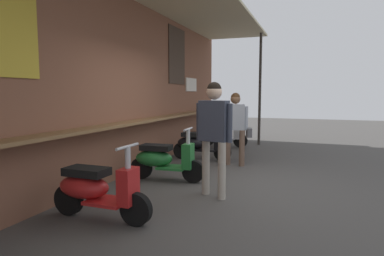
{
  "coord_description": "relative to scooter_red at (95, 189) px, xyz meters",
  "views": [
    {
      "loc": [
        -5.39,
        -1.43,
        1.57
      ],
      "look_at": [
        1.16,
        0.94,
        0.85
      ],
      "focal_mm": 31.14,
      "sensor_mm": 36.0,
      "label": 1
    }
  ],
  "objects": [
    {
      "name": "market_stall_facade",
      "position": [
        2.0,
        0.81,
        1.55
      ],
      "size": [
        11.61,
        2.16,
        3.53
      ],
      "color": "brown",
      "rests_on": "ground_plane"
    },
    {
      "name": "shopper_browsing",
      "position": [
        1.39,
        -1.13,
        0.7
      ],
      "size": [
        0.28,
        0.58,
        1.74
      ],
      "rotation": [
        0.0,
        0.0,
        2.98
      ],
      "color": "#ADA393",
      "rests_on": "ground_plane"
    },
    {
      "name": "scooter_red",
      "position": [
        0.0,
        0.0,
        0.0
      ],
      "size": [
        0.46,
        1.4,
        0.97
      ],
      "rotation": [
        0.0,
        0.0,
        -1.59
      ],
      "color": "red",
      "rests_on": "ground_plane"
    },
    {
      "name": "shopper_with_handbag",
      "position": [
        3.69,
        -0.97,
        0.57
      ],
      "size": [
        0.41,
        0.64,
        1.59
      ],
      "rotation": [
        0.0,
        0.0,
        0.31
      ],
      "color": "brown",
      "rests_on": "ground_plane"
    },
    {
      "name": "scooter_black",
      "position": [
        4.01,
        -0.0,
        0.0
      ],
      "size": [
        0.49,
        1.4,
        0.97
      ],
      "rotation": [
        0.0,
        0.0,
        -1.5
      ],
      "color": "black",
      "rests_on": "ground_plane"
    },
    {
      "name": "scooter_green",
      "position": [
        1.99,
        -0.0,
        0.0
      ],
      "size": [
        0.49,
        1.4,
        0.97
      ],
      "rotation": [
        0.0,
        0.0,
        -1.5
      ],
      "color": "#237533",
      "rests_on": "ground_plane"
    },
    {
      "name": "scooter_silver",
      "position": [
        6.12,
        -0.0,
        0.0
      ],
      "size": [
        0.46,
        1.4,
        0.97
      ],
      "rotation": [
        0.0,
        0.0,
        -1.6
      ],
      "color": "#B2B5BA",
      "rests_on": "ground_plane"
    },
    {
      "name": "ground_plane",
      "position": [
        2.0,
        -1.08,
        -0.39
      ],
      "size": [
        32.51,
        32.51,
        0.0
      ],
      "primitive_type": "plane",
      "color": "#474442"
    }
  ]
}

